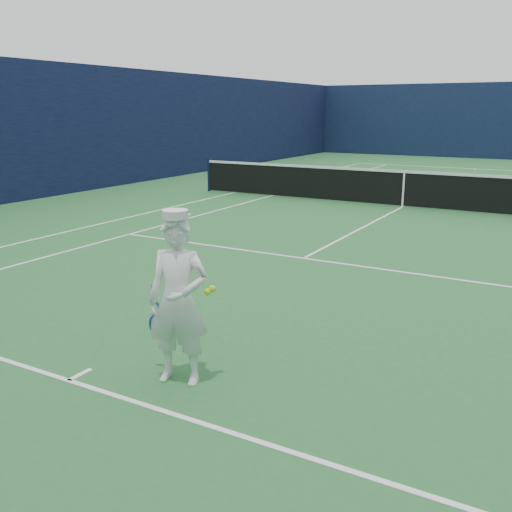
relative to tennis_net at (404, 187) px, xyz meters
The scene contains 5 objects.
ground 0.55m from the tennis_net, ahead, with size 80.00×80.00×0.00m, color #25622F.
court_markings 0.55m from the tennis_net, ahead, with size 11.03×23.83×0.01m.
windscreen_fence 1.45m from the tennis_net, ahead, with size 20.12×36.12×4.00m.
tennis_net is the anchor object (origin of this frame).
tennis_player 11.36m from the tennis_net, 85.16° to the right, with size 0.82×0.55×1.71m.
Camera 1 is at (4.16, -15.44, 2.61)m, focal length 40.00 mm.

